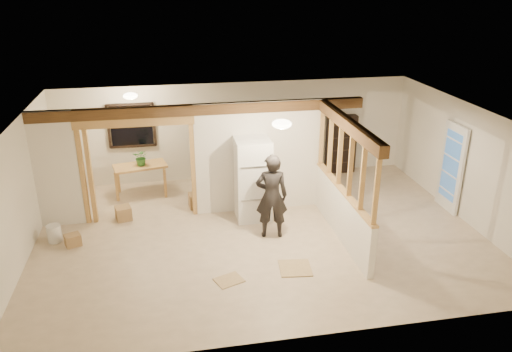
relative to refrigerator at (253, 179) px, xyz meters
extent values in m
cube|color=beige|center=(0.01, -0.78, -0.90)|extent=(9.00, 6.50, 0.01)
cube|color=white|center=(0.01, -0.78, 1.60)|extent=(9.00, 6.50, 0.01)
cube|color=silver|center=(0.01, 2.47, 0.35)|extent=(9.00, 0.01, 2.50)
cube|color=silver|center=(0.01, -4.03, 0.35)|extent=(9.00, 0.01, 2.50)
cube|color=silver|center=(-4.49, -0.78, 0.35)|extent=(0.01, 6.50, 2.50)
cube|color=silver|center=(4.51, -0.78, 0.35)|extent=(0.01, 6.50, 2.50)
cube|color=silver|center=(-4.04, 0.42, 0.35)|extent=(0.90, 0.12, 2.50)
cube|color=silver|center=(0.21, 0.42, 0.35)|extent=(2.80, 0.12, 2.50)
cube|color=tan|center=(-2.39, 0.42, 0.20)|extent=(2.46, 0.14, 2.20)
cube|color=brown|center=(-0.99, 0.42, 1.48)|extent=(7.00, 0.18, 0.22)
cube|color=brown|center=(1.61, -1.18, 1.48)|extent=(0.18, 3.30, 0.22)
cube|color=silver|center=(1.61, -1.18, -0.40)|extent=(0.12, 3.20, 1.00)
cube|color=tan|center=(1.61, -1.18, 0.76)|extent=(0.14, 3.20, 1.32)
cube|color=black|center=(-2.59, 2.39, 0.65)|extent=(1.12, 0.10, 1.10)
cube|color=white|center=(4.43, -0.38, 0.10)|extent=(0.12, 0.86, 2.00)
ellipsoid|color=#FFEABF|center=(0.31, -1.28, 1.58)|extent=(0.36, 0.36, 0.16)
ellipsoid|color=#FFEABF|center=(-2.49, 1.52, 1.58)|extent=(0.32, 0.32, 0.14)
ellipsoid|color=#FFD88C|center=(-1.99, 0.82, 1.28)|extent=(0.07, 0.07, 0.07)
cube|color=silver|center=(0.00, 0.00, 0.00)|extent=(0.74, 0.72, 1.80)
imported|color=black|center=(0.22, -0.90, -0.01)|extent=(0.70, 0.51, 1.77)
cube|color=tan|center=(-2.44, 1.68, -0.51)|extent=(1.32, 0.85, 0.77)
imported|color=#255222|center=(-2.38, 1.66, 0.07)|extent=(0.44, 0.41, 0.41)
cylinder|color=#A20E11|center=(-4.19, 1.92, -0.63)|extent=(0.42, 0.42, 0.55)
cube|color=black|center=(2.80, 2.27, -0.12)|extent=(0.78, 0.26, 1.56)
cylinder|color=silver|center=(-4.10, -0.35, -0.72)|extent=(0.31, 0.31, 0.35)
cube|color=#9C774B|center=(-1.16, 0.74, -0.73)|extent=(0.41, 0.36, 0.33)
cube|color=#9C774B|center=(-2.80, 0.40, -0.75)|extent=(0.39, 0.39, 0.30)
cube|color=#9C774B|center=(-3.72, -0.59, -0.78)|extent=(0.36, 0.33, 0.24)
cube|color=tan|center=(0.39, -2.21, -0.89)|extent=(0.63, 0.63, 0.02)
cube|color=tan|center=(-0.85, -2.37, -0.89)|extent=(0.57, 0.52, 0.01)
camera|label=1|loc=(-1.74, -9.75, 4.09)|focal=35.00mm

